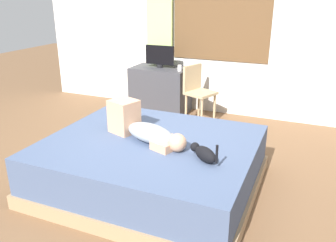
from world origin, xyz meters
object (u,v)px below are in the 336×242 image
person_lying (144,128)px  cat (204,153)px  bed (151,164)px  cup (180,68)px  desk (161,90)px  tv_monitor (160,56)px  chair_by_desk (197,89)px

person_lying → cat: size_ratio=3.04×
bed → cat: cat is taller
cup → desk: bearing=162.6°
bed → cat: 0.73m
person_lying → desk: (-0.81, 2.20, -0.26)m
desk → tv_monitor: 0.55m
cat → chair_by_desk: bearing=110.0°
bed → tv_monitor: size_ratio=4.30×
tv_monitor → person_lying: bearing=-69.7°
desk → tv_monitor: (-0.01, -0.00, 0.55)m
bed → chair_by_desk: size_ratio=2.40×
bed → tv_monitor: (-0.90, 2.21, 0.67)m
bed → chair_by_desk: (-0.20, 2.01, 0.26)m
desk → cup: 0.57m
bed → desk: 2.39m
bed → tv_monitor: tv_monitor is taller
person_lying → desk: size_ratio=1.03×
cat → cup: size_ratio=3.32×
cat → chair_by_desk: chair_by_desk is taller
bed → person_lying: person_lying is taller
tv_monitor → chair_by_desk: tv_monitor is taller
desk → chair_by_desk: size_ratio=1.05×
tv_monitor → cup: tv_monitor is taller
cat → tv_monitor: 2.88m
cat → chair_by_desk: size_ratio=0.36×
desk → chair_by_desk: 0.74m
chair_by_desk → person_lying: bearing=-86.7°
person_lying → chair_by_desk: size_ratio=1.08×
tv_monitor → cup: (0.38, -0.12, -0.14)m
bed → chair_by_desk: bearing=95.6°
person_lying → chair_by_desk: 2.00m
bed → cat: size_ratio=6.76×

